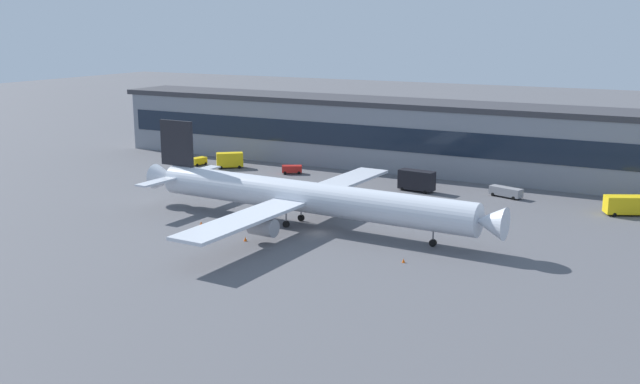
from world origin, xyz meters
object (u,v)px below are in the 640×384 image
at_px(airliner, 303,197).
at_px(stair_truck, 229,160).
at_px(traffic_cone_1, 403,261).
at_px(baggage_tug, 198,161).
at_px(follow_me_car, 292,169).
at_px(traffic_cone_2, 245,239).
at_px(fuel_truck, 631,204).
at_px(traffic_cone_0, 201,223).
at_px(belt_loader, 506,192).
at_px(catering_truck, 416,180).

distance_m(airliner, stair_truck, 52.94).
bearing_deg(stair_truck, traffic_cone_1, -36.51).
xyz_separation_m(baggage_tug, traffic_cone_1, (69.39, -44.46, -0.79)).
bearing_deg(follow_me_car, traffic_cone_2, -67.68).
height_order(airliner, fuel_truck, airliner).
bearing_deg(traffic_cone_0, follow_me_car, 100.59).
relative_size(belt_loader, baggage_tug, 1.68).
bearing_deg(baggage_tug, traffic_cone_0, -52.19).
height_order(catering_truck, traffic_cone_0, catering_truck).
distance_m(catering_truck, baggage_tug, 54.78).
bearing_deg(traffic_cone_0, catering_truck, 61.49).
bearing_deg(follow_me_car, stair_truck, -176.19).
distance_m(stair_truck, baggage_tug, 8.35).
relative_size(fuel_truck, baggage_tug, 2.20).
bearing_deg(traffic_cone_2, stair_truck, 127.38).
bearing_deg(traffic_cone_2, fuel_truck, 41.67).
relative_size(airliner, belt_loader, 9.81).
bearing_deg(catering_truck, traffic_cone_1, -71.23).
bearing_deg(belt_loader, follow_me_car, 179.65).
bearing_deg(airliner, traffic_cone_2, -106.75).
height_order(follow_me_car, baggage_tug, same).
height_order(fuel_truck, traffic_cone_2, fuel_truck).
bearing_deg(catering_truck, follow_me_car, 173.88).
distance_m(catering_truck, traffic_cone_1, 45.53).
xyz_separation_m(stair_truck, follow_me_car, (16.17, 1.08, -0.89)).
distance_m(belt_loader, traffic_cone_2, 55.32).
xyz_separation_m(airliner, traffic_cone_2, (-3.56, -11.84, -4.59)).
distance_m(fuel_truck, baggage_tug, 94.41).
bearing_deg(follow_me_car, fuel_truck, -2.76).
relative_size(catering_truck, belt_loader, 1.11).
relative_size(belt_loader, traffic_cone_1, 11.40).
distance_m(stair_truck, catering_truck, 46.54).
relative_size(catering_truck, traffic_cone_0, 11.33).
relative_size(stair_truck, traffic_cone_2, 9.44).
relative_size(belt_loader, follow_me_car, 1.41).
distance_m(traffic_cone_0, traffic_cone_2, 12.24).
xyz_separation_m(airliner, traffic_cone_0, (-15.08, -7.70, -4.59)).
distance_m(traffic_cone_1, traffic_cone_2, 25.28).
distance_m(stair_truck, belt_loader, 63.80).
height_order(catering_truck, traffic_cone_1, catering_truck).
height_order(airliner, traffic_cone_2, airliner).
xyz_separation_m(airliner, fuel_truck, (46.66, 32.87, -3.03)).
xyz_separation_m(airliner, follow_me_car, (-23.30, 36.23, -3.82)).
bearing_deg(catering_truck, traffic_cone_0, -118.51).
relative_size(airliner, catering_truck, 8.88).
relative_size(follow_me_car, traffic_cone_1, 8.09).
bearing_deg(stair_truck, catering_truck, -2.68).
relative_size(follow_me_car, traffic_cone_0, 7.27).
bearing_deg(baggage_tug, fuel_truck, -0.92).
bearing_deg(follow_me_car, belt_loader, -0.35).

